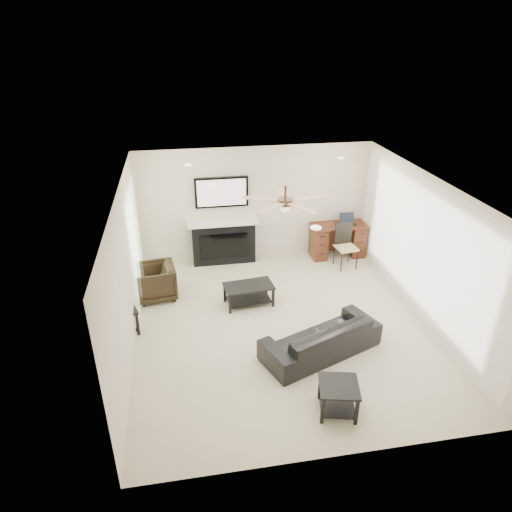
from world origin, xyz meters
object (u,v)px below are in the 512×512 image
object	(u,v)px
armchair	(156,282)
fireplace_unit	(223,222)
desk	(337,240)
coffee_table	(249,295)
sofa	(321,337)

from	to	relation	value
armchair	fireplace_unit	world-z (taller)	fireplace_unit
desk	fireplace_unit	bearing A→B (deg)	177.66
coffee_table	desk	xyz separation A→B (m)	(2.29, 1.67, 0.18)
fireplace_unit	desk	size ratio (longest dim) A/B	1.57
armchair	coffee_table	size ratio (longest dim) A/B	0.82
armchair	fireplace_unit	size ratio (longest dim) A/B	0.38
sofa	armchair	distance (m)	3.37
sofa	armchair	bearing A→B (deg)	-61.30
armchair	coffee_table	distance (m)	1.79
coffee_table	fireplace_unit	xyz separation A→B (m)	(-0.26, 1.77, 0.75)
armchair	desk	xyz separation A→B (m)	(3.99, 1.12, 0.05)
coffee_table	sofa	bearing A→B (deg)	-67.14
coffee_table	fireplace_unit	size ratio (longest dim) A/B	0.47
sofa	fireplace_unit	distance (m)	3.63
armchair	coffee_table	world-z (taller)	armchair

